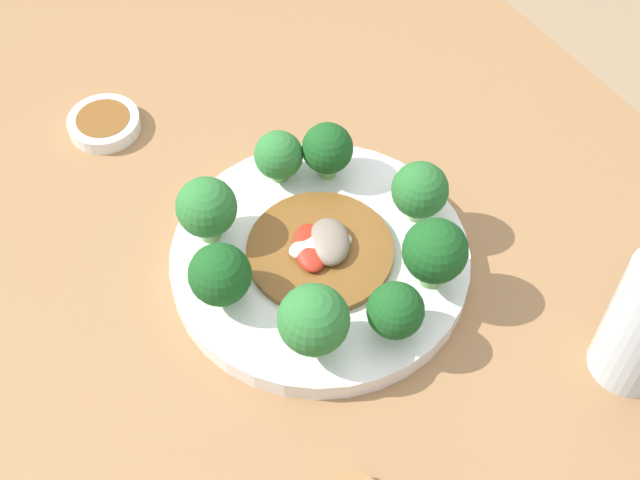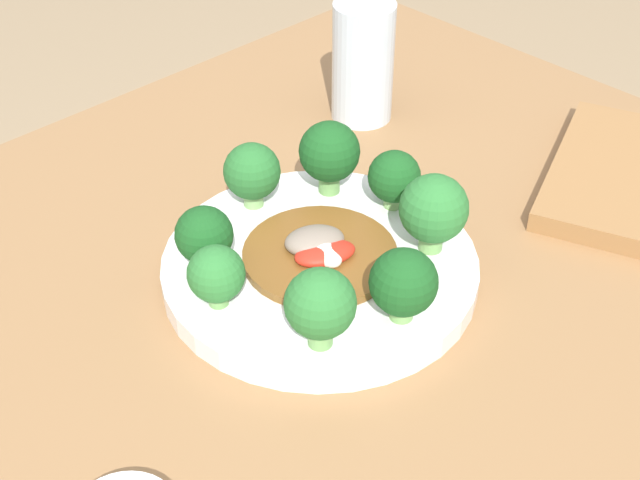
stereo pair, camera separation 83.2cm
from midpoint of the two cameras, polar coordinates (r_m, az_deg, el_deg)
The scene contains 11 objects.
plate at distance 0.66m, azimuth -22.78°, elevation -26.77°, with size 0.27×0.27×0.02m.
broccoli_north at distance 0.58m, azimuth -19.74°, elevation -32.10°, with size 0.05×0.05×0.06m.
broccoli_west at distance 0.64m, azimuth -15.67°, elevation -19.95°, with size 0.05×0.05×0.06m.
broccoli_southeast at distance 0.66m, azimuth -32.48°, elevation -24.24°, with size 0.05×0.05×0.06m.
broccoli_northwest at distance 0.59m, azimuth -14.35°, elevation -24.70°, with size 0.06×0.06×0.07m.
broccoli_south at distance 0.68m, azimuth -26.60°, elevation -18.29°, with size 0.05×0.05×0.06m.
broccoli_southwest at distance 0.66m, azimuth -20.43°, elevation -17.19°, with size 0.06×0.06×0.07m.
broccoli_northeast at distance 0.59m, azimuth -27.74°, elevation -33.22°, with size 0.05×0.05×0.07m.
broccoli_east at distance 0.64m, azimuth -33.04°, elevation -27.94°, with size 0.05×0.05×0.05m.
stirfry_center at distance 0.65m, azimuth -23.21°, elevation -26.00°, with size 0.13×0.13×0.02m.
drinking_glass at distance 0.75m, azimuth -14.17°, elevation -6.54°, with size 0.07×0.07×0.13m.
Camera 2 is at (0.36, 0.40, 1.27)m, focal length 50.00 mm.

